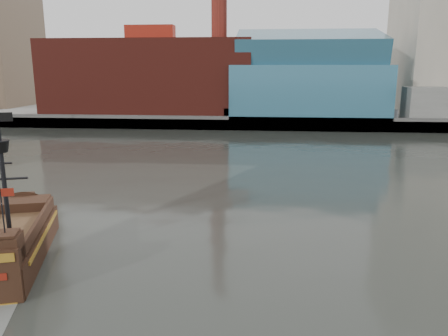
# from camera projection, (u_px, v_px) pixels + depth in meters

# --- Properties ---
(ground) EXTENTS (400.00, 400.00, 0.00)m
(ground) POSITION_uv_depth(u_px,v_px,m) (226.00, 305.00, 21.53)
(ground) COLOR #2D302A
(ground) RESTS_ON ground
(promenade_far) EXTENTS (220.00, 60.00, 2.00)m
(promenade_far) POSITION_uv_depth(u_px,v_px,m) (258.00, 110.00, 110.60)
(promenade_far) COLOR slate
(promenade_far) RESTS_ON ground
(seawall) EXTENTS (220.00, 1.00, 2.60)m
(seawall) POSITION_uv_depth(u_px,v_px,m) (255.00, 123.00, 81.90)
(seawall) COLOR #4C4C49
(seawall) RESTS_ON ground
(skyline) EXTENTS (149.00, 45.00, 62.00)m
(skyline) POSITION_uv_depth(u_px,v_px,m) (283.00, 8.00, 97.65)
(skyline) COLOR brown
(skyline) RESTS_ON promenade_far
(pirate_ship) EXTENTS (8.01, 14.45, 10.37)m
(pirate_ship) POSITION_uv_depth(u_px,v_px,m) (4.00, 247.00, 26.17)
(pirate_ship) COLOR black
(pirate_ship) RESTS_ON ground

